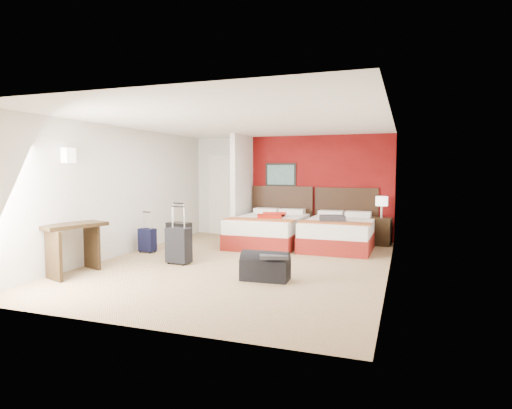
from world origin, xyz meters
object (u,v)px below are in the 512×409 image
at_px(table_lamp, 382,207).
at_px(desk, 74,249).
at_px(suitcase_navy, 147,241).
at_px(red_suitcase_open, 272,216).
at_px(suitcase_black, 179,241).
at_px(duffel_bag, 265,268).
at_px(bed_left, 269,231).
at_px(suitcase_charcoal, 179,247).
at_px(nightstand, 381,231).
at_px(bed_right, 339,234).

bearing_deg(table_lamp, desk, -135.35).
bearing_deg(suitcase_navy, table_lamp, 36.28).
relative_size(red_suitcase_open, table_lamp, 1.50).
xyz_separation_m(suitcase_black, duffel_bag, (2.06, -1.02, -0.14)).
bearing_deg(bed_left, suitcase_charcoal, -111.11).
distance_m(table_lamp, suitcase_charcoal, 4.61).
distance_m(nightstand, suitcase_black, 4.47).
relative_size(suitcase_black, desk, 0.66).
relative_size(nightstand, suitcase_black, 0.95).
height_order(bed_left, bed_right, bed_left).
distance_m(bed_left, suitcase_charcoal, 2.56).
distance_m(red_suitcase_open, desk, 4.17).
bearing_deg(bed_right, desk, -133.61).
bearing_deg(suitcase_black, bed_left, 71.35).
bearing_deg(red_suitcase_open, bed_right, -11.43).
height_order(bed_left, desk, desk).
xyz_separation_m(table_lamp, suitcase_black, (-3.54, -2.73, -0.53)).
distance_m(duffel_bag, desk, 3.09).
height_order(suitcase_navy, desk, desk).
relative_size(bed_left, suitcase_charcoal, 3.39).
bearing_deg(bed_left, suitcase_black, -121.46).
xyz_separation_m(bed_right, red_suitcase_open, (-1.44, -0.22, 0.37)).
bearing_deg(bed_right, nightstand, 40.59).
distance_m(red_suitcase_open, suitcase_black, 2.25).
height_order(suitcase_navy, duffel_bag, suitcase_navy).
height_order(bed_left, nightstand, bed_left).
bearing_deg(bed_right, duffel_bag, -101.21).
bearing_deg(red_suitcase_open, desk, -142.10).
distance_m(bed_right, desk, 5.23).
height_order(suitcase_black, desk, desk).
distance_m(bed_left, duffel_bag, 3.09).
height_order(suitcase_black, suitcase_navy, suitcase_black).
relative_size(bed_left, suitcase_black, 3.22).
relative_size(table_lamp, suitcase_charcoal, 0.77).
xyz_separation_m(red_suitcase_open, suitcase_navy, (-2.15, -1.57, -0.44)).
xyz_separation_m(table_lamp, duffel_bag, (-1.48, -3.76, -0.67)).
xyz_separation_m(table_lamp, desk, (-4.48, -4.43, -0.44)).
distance_m(nightstand, table_lamp, 0.54).
xyz_separation_m(suitcase_charcoal, duffel_bag, (1.81, -0.56, -0.12)).
relative_size(bed_right, nightstand, 3.28).
bearing_deg(red_suitcase_open, table_lamp, 1.80).
relative_size(bed_left, duffel_bag, 2.90).
xyz_separation_m(suitcase_charcoal, suitcase_navy, (-1.13, 0.72, -0.08)).
xyz_separation_m(nightstand, duffel_bag, (-1.48, -3.76, -0.12)).
xyz_separation_m(red_suitcase_open, duffel_bag, (0.79, -2.85, -0.49)).
bearing_deg(suitcase_black, bed_right, 49.60).
height_order(red_suitcase_open, duffel_bag, red_suitcase_open).
bearing_deg(suitcase_navy, bed_right, 33.46).
distance_m(bed_right, table_lamp, 1.21).
distance_m(bed_left, table_lamp, 2.56).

